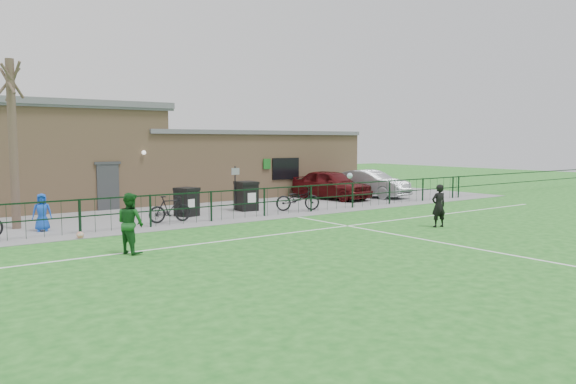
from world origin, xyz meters
TOP-DOWN VIEW (x-y plane):
  - ground at (0.00, 0.00)m, footprint 90.00×90.00m
  - paving_strip at (0.00, 13.50)m, footprint 34.00×13.00m
  - pitch_line_touch at (0.00, 7.80)m, footprint 28.00×0.10m
  - pitch_line_mid at (0.00, 4.00)m, footprint 28.00×0.10m
  - pitch_line_perp at (2.00, 0.00)m, footprint 0.10×16.00m
  - perimeter_fence at (0.00, 8.00)m, footprint 28.00×0.10m
  - bare_tree at (-8.00, 10.50)m, footprint 0.30×0.30m
  - wheelie_bin_left at (-1.59, 9.94)m, footprint 0.92×0.99m
  - wheelie_bin_right at (1.43, 10.08)m, footprint 0.89×0.98m
  - sign_post at (1.04, 10.39)m, footprint 0.07×0.07m
  - car_maroon at (7.80, 11.58)m, footprint 2.58×4.87m
  - car_silver at (10.27, 11.13)m, footprint 2.44×4.77m
  - bicycle_d at (-2.92, 8.67)m, footprint 1.73×0.54m
  - bicycle_e at (3.26, 8.66)m, footprint 2.14×1.39m
  - spectator_child at (-7.40, 9.34)m, footprint 0.73×0.57m
  - goalkeeper_kick at (4.44, 1.92)m, footprint 1.71×3.75m
  - outfield_player at (-6.33, 3.86)m, footprint 0.87×0.99m
  - ball_ground at (-6.77, 7.11)m, footprint 0.24×0.24m
  - clubhouse at (-0.88, 16.50)m, footprint 24.25×5.40m

SIDE VIEW (x-z plane):
  - ground at x=0.00m, z-range 0.00..0.00m
  - pitch_line_touch at x=0.00m, z-range 0.00..0.01m
  - pitch_line_mid at x=0.00m, z-range 0.00..0.01m
  - pitch_line_perp at x=2.00m, z-range 0.00..0.01m
  - paving_strip at x=0.00m, z-range 0.00..0.02m
  - ball_ground at x=-6.77m, z-range 0.00..0.24m
  - bicycle_d at x=-2.92m, z-range 0.02..1.05m
  - bicycle_e at x=3.26m, z-range 0.02..1.08m
  - wheelie_bin_left at x=-1.59m, z-range 0.02..1.12m
  - perimeter_fence at x=0.00m, z-range 0.00..1.20m
  - wheelie_bin_right at x=1.43m, z-range 0.02..1.24m
  - spectator_child at x=-7.40m, z-range 0.02..1.33m
  - car_silver at x=10.27m, z-range 0.02..1.52m
  - car_maroon at x=7.80m, z-range 0.02..1.60m
  - goalkeeper_kick at x=4.44m, z-range -0.12..1.75m
  - outfield_player at x=-6.33m, z-range 0.00..1.71m
  - sign_post at x=1.04m, z-range 0.02..2.02m
  - clubhouse at x=-0.88m, z-range -0.26..4.70m
  - bare_tree at x=-8.00m, z-range 0.00..6.00m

